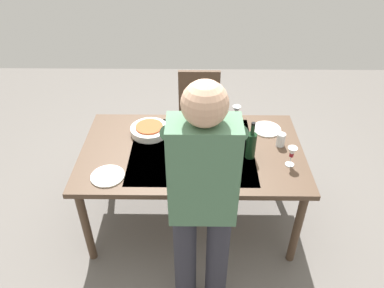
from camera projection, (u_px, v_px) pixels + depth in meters
The scene contains 15 objects.
ground_plane at pixel (192, 216), 3.18m from camera, with size 6.00×6.00×0.00m, color #66605B.
dining_table at pixel (192, 156), 2.78m from camera, with size 1.67×0.98×0.74m.
chair_near at pixel (199, 112), 3.56m from camera, with size 0.40×0.40×0.91m.
person_server at pixel (202, 200), 2.00m from camera, with size 0.42×0.61×1.69m.
wine_bottle at pixel (251, 145), 2.60m from camera, with size 0.07×0.07×0.30m.
wine_glass_left at pixel (292, 153), 2.53m from camera, with size 0.07×0.07×0.15m.
wine_glass_right at pixel (237, 111), 2.98m from camera, with size 0.07×0.07×0.15m.
water_cup_near_left at pixel (186, 157), 2.58m from camera, with size 0.07×0.07×0.11m, color silver.
water_cup_near_right at pixel (226, 157), 2.59m from camera, with size 0.07×0.07×0.09m, color silver.
water_cup_far_left at pixel (281, 140), 2.75m from camera, with size 0.07×0.07×0.11m, color silver.
serving_bowl_pasta at pixel (150, 130), 2.89m from camera, with size 0.30×0.30×0.07m.
dinner_plate_near at pixel (267, 129), 2.95m from camera, with size 0.23×0.23×0.01m, color white.
dinner_plate_far at pixel (108, 176), 2.49m from camera, with size 0.23×0.23×0.01m, color white.
table_knife at pixel (191, 148), 2.75m from camera, with size 0.01×0.20×0.01m, color silver.
table_fork at pixel (221, 139), 2.84m from camera, with size 0.01×0.18×0.01m, color silver.
Camera 1 is at (-0.02, 2.18, 2.40)m, focal length 34.12 mm.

